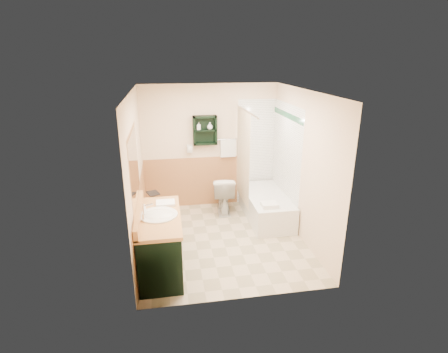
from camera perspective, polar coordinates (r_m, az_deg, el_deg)
floor at (r=5.88m, az=-0.22°, el=-10.23°), size 3.00×3.00×0.00m
back_wall at (r=6.83m, az=-2.35°, el=4.90°), size 2.60×0.04×2.40m
left_wall at (r=5.34m, az=-14.34°, el=0.17°), size 0.04×3.00×2.40m
right_wall at (r=5.75m, az=12.87°, el=1.62°), size 0.04×3.00×2.40m
ceiling at (r=5.14m, az=-0.26°, el=13.97°), size 2.60×3.00×0.04m
wainscot_left at (r=5.60m, az=-13.39°, el=-6.59°), size 2.98×2.98×1.00m
wainscot_back at (r=7.01m, az=-2.23°, el=-0.72°), size 2.58×2.58×1.00m
mirror_frame at (r=4.73m, az=-14.48°, el=1.48°), size 1.30×1.30×1.00m
mirror_glass at (r=4.73m, az=-14.42°, el=1.49°), size 1.20×1.20×0.90m
tile_right at (r=6.44m, az=9.95°, el=2.34°), size 1.50×1.50×2.10m
tile_back at (r=7.03m, az=6.05°, el=3.96°), size 0.95×0.95×2.10m
tile_accent at (r=6.25m, az=10.32°, el=9.81°), size 1.50×1.50×0.10m
wall_shelf at (r=6.63m, az=-3.12°, el=7.55°), size 0.45×0.15×0.55m
hair_dryer at (r=6.71m, az=-5.65°, el=4.55°), size 0.10×0.24×0.18m
towel_bar at (r=6.78m, az=0.66°, el=6.11°), size 0.40×0.06×0.40m
curtain_rod at (r=6.02m, az=3.62°, el=10.70°), size 0.03×1.60×0.03m
shower_curtain at (r=6.37m, az=3.10°, el=3.35°), size 1.05×1.05×1.70m
vanity at (r=5.02m, az=-10.37°, el=-10.59°), size 0.59×1.33×0.84m
bathtub at (r=6.54m, az=6.85°, el=-4.87°), size 0.70×1.50×0.47m
toilet at (r=6.73m, az=-0.11°, el=-2.90°), size 0.47×0.76×0.71m
counter_towel at (r=5.14m, az=-9.54°, el=-4.30°), size 0.27×0.21×0.04m
vanity_book at (r=5.49m, az=-12.41°, el=-1.89°), size 0.16×0.08×0.22m
tub_towel at (r=5.94m, az=7.43°, el=-4.64°), size 0.27×0.22×0.07m
soap_bottle_a at (r=6.60m, az=-4.13°, el=7.90°), size 0.10×0.15×0.07m
soap_bottle_b at (r=6.62m, az=-2.31°, el=8.15°), size 0.14×0.16×0.11m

